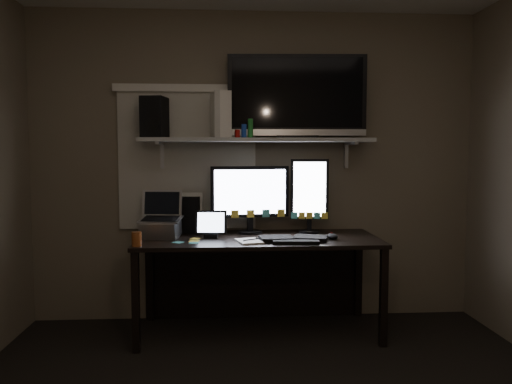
{
  "coord_description": "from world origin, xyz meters",
  "views": [
    {
      "loc": [
        -0.25,
        -2.28,
        1.36
      ],
      "look_at": [
        -0.03,
        1.25,
        1.09
      ],
      "focal_mm": 35.0,
      "sensor_mm": 36.0,
      "label": 1
    }
  ],
  "objects": [
    {
      "name": "back_wall",
      "position": [
        0.0,
        1.8,
        1.25
      ],
      "size": [
        3.6,
        0.0,
        3.6
      ],
      "primitive_type": "plane",
      "rotation": [
        1.57,
        0.0,
        0.0
      ],
      "color": "#6B5F4D",
      "rests_on": "floor"
    },
    {
      "name": "window_blinds",
      "position": [
        -0.55,
        1.79,
        1.3
      ],
      "size": [
        1.1,
        0.02,
        1.1
      ],
      "primitive_type": "cube",
      "color": "beige",
      "rests_on": "back_wall"
    },
    {
      "name": "desk",
      "position": [
        0.0,
        1.55,
        0.55
      ],
      "size": [
        1.8,
        0.75,
        0.73
      ],
      "color": "black",
      "rests_on": "floor"
    },
    {
      "name": "wall_shelf",
      "position": [
        0.0,
        1.62,
        1.46
      ],
      "size": [
        1.8,
        0.35,
        0.03
      ],
      "primitive_type": "cube",
      "color": "#A1A29E",
      "rests_on": "back_wall"
    },
    {
      "name": "monitor_landscape",
      "position": [
        -0.05,
        1.63,
        1.0
      ],
      "size": [
        0.63,
        0.15,
        0.55
      ],
      "primitive_type": "cube",
      "rotation": [
        0.0,
        0.0,
        0.14
      ],
      "color": "black",
      "rests_on": "desk"
    },
    {
      "name": "monitor_portrait",
      "position": [
        0.42,
        1.61,
        1.03
      ],
      "size": [
        0.3,
        0.09,
        0.6
      ],
      "primitive_type": "cube",
      "rotation": [
        0.0,
        0.0,
        -0.13
      ],
      "color": "black",
      "rests_on": "desk"
    },
    {
      "name": "keyboard",
      "position": [
        0.25,
        1.28,
        0.75
      ],
      "size": [
        0.51,
        0.23,
        0.03
      ],
      "primitive_type": "cube",
      "rotation": [
        0.0,
        0.0,
        -0.07
      ],
      "color": "black",
      "rests_on": "desk"
    },
    {
      "name": "mouse",
      "position": [
        0.54,
        1.32,
        0.75
      ],
      "size": [
        0.08,
        0.12,
        0.04
      ],
      "primitive_type": "ellipsoid",
      "rotation": [
        0.0,
        0.0,
        0.09
      ],
      "color": "black",
      "rests_on": "desk"
    },
    {
      "name": "notepad",
      "position": [
        -0.08,
        1.23,
        0.74
      ],
      "size": [
        0.21,
        0.25,
        0.01
      ],
      "primitive_type": "cube",
      "rotation": [
        0.0,
        0.0,
        0.25
      ],
      "color": "white",
      "rests_on": "desk"
    },
    {
      "name": "tablet",
      "position": [
        -0.36,
        1.43,
        0.83
      ],
      "size": [
        0.24,
        0.12,
        0.21
      ],
      "primitive_type": "cube",
      "rotation": [
        0.0,
        0.0,
        -0.08
      ],
      "color": "black",
      "rests_on": "desk"
    },
    {
      "name": "file_sorter",
      "position": [
        -0.57,
        1.72,
        0.89
      ],
      "size": [
        0.26,
        0.16,
        0.31
      ],
      "primitive_type": "cube",
      "rotation": [
        0.0,
        0.0,
        -0.2
      ],
      "color": "black",
      "rests_on": "desk"
    },
    {
      "name": "laptop",
      "position": [
        -0.73,
        1.45,
        0.9
      ],
      "size": [
        0.34,
        0.29,
        0.34
      ],
      "primitive_type": "cube",
      "rotation": [
        0.0,
        0.0,
        -0.14
      ],
      "color": "#BCBDC1",
      "rests_on": "desk"
    },
    {
      "name": "cup",
      "position": [
        -0.85,
        1.13,
        0.78
      ],
      "size": [
        0.08,
        0.08,
        0.1
      ],
      "primitive_type": "cylinder",
      "rotation": [
        0.0,
        0.0,
        -0.29
      ],
      "color": "brown",
      "rests_on": "desk"
    },
    {
      "name": "sticky_notes",
      "position": [
        -0.45,
        1.31,
        0.73
      ],
      "size": [
        0.32,
        0.25,
        0.0
      ],
      "primitive_type": null,
      "rotation": [
        0.0,
        0.0,
        0.14
      ],
      "color": "yellow",
      "rests_on": "desk"
    },
    {
      "name": "tv",
      "position": [
        0.32,
        1.66,
        1.81
      ],
      "size": [
        1.1,
        0.26,
        0.65
      ],
      "primitive_type": "cube",
      "rotation": [
        0.0,
        0.0,
        -0.06
      ],
      "color": "black",
      "rests_on": "wall_shelf"
    },
    {
      "name": "game_console",
      "position": [
        -0.28,
        1.6,
        1.65
      ],
      "size": [
        0.17,
        0.3,
        0.35
      ],
      "primitive_type": "cube",
      "rotation": [
        0.0,
        0.0,
        0.28
      ],
      "color": "beige",
      "rests_on": "wall_shelf"
    },
    {
      "name": "speaker",
      "position": [
        -0.79,
        1.63,
        1.64
      ],
      "size": [
        0.21,
        0.24,
        0.31
      ],
      "primitive_type": "cube",
      "rotation": [
        0.0,
        0.0,
        -0.19
      ],
      "color": "black",
      "rests_on": "wall_shelf"
    },
    {
      "name": "bottles",
      "position": [
        -0.1,
        1.56,
        1.56
      ],
      "size": [
        0.24,
        0.09,
        0.15
      ],
      "primitive_type": null,
      "rotation": [
        0.0,
        0.0,
        -0.16
      ],
      "color": "#A50F0C",
      "rests_on": "wall_shelf"
    }
  ]
}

